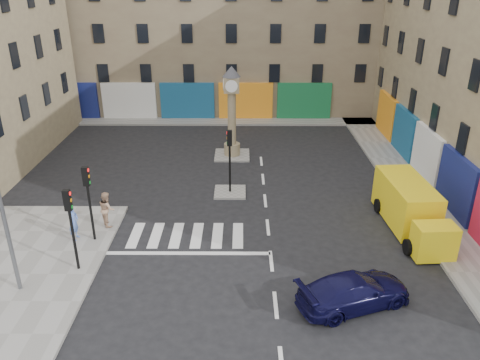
{
  "coord_description": "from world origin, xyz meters",
  "views": [
    {
      "loc": [
        -1.31,
        -16.52,
        11.74
      ],
      "look_at": [
        -1.41,
        5.37,
        2.0
      ],
      "focal_mm": 35.0,
      "sensor_mm": 36.0,
      "label": 1
    }
  ],
  "objects_px": {
    "traffic_light_island": "(230,151)",
    "clock_pillar": "(232,106)",
    "navy_sedan": "(354,291)",
    "pedestrian_blue": "(73,222)",
    "traffic_light_left_near": "(70,217)",
    "yellow_van": "(410,208)",
    "pedestrian_tan": "(107,209)",
    "traffic_light_left_far": "(88,192)"
  },
  "relations": [
    {
      "from": "traffic_light_island",
      "to": "navy_sedan",
      "type": "height_order",
      "value": "traffic_light_island"
    },
    {
      "from": "traffic_light_left_near",
      "to": "traffic_light_left_far",
      "type": "xyz_separation_m",
      "value": [
        0.0,
        2.4,
        0.0
      ]
    },
    {
      "from": "traffic_light_left_far",
      "to": "pedestrian_blue",
      "type": "height_order",
      "value": "traffic_light_left_far"
    },
    {
      "from": "pedestrian_blue",
      "to": "traffic_light_left_far",
      "type": "bearing_deg",
      "value": -83.37
    },
    {
      "from": "clock_pillar",
      "to": "pedestrian_tan",
      "type": "distance_m",
      "value": 11.92
    },
    {
      "from": "yellow_van",
      "to": "traffic_light_island",
      "type": "bearing_deg",
      "value": 152.6
    },
    {
      "from": "pedestrian_tan",
      "to": "traffic_light_island",
      "type": "bearing_deg",
      "value": -84.69
    },
    {
      "from": "yellow_van",
      "to": "pedestrian_blue",
      "type": "height_order",
      "value": "yellow_van"
    },
    {
      "from": "navy_sedan",
      "to": "traffic_light_left_near",
      "type": "bearing_deg",
      "value": 58.18
    },
    {
      "from": "navy_sedan",
      "to": "traffic_light_left_far",
      "type": "bearing_deg",
      "value": 47.01
    },
    {
      "from": "clock_pillar",
      "to": "navy_sedan",
      "type": "distance_m",
      "value": 16.98
    },
    {
      "from": "navy_sedan",
      "to": "pedestrian_blue",
      "type": "bearing_deg",
      "value": 48.34
    },
    {
      "from": "pedestrian_tan",
      "to": "traffic_light_left_near",
      "type": "bearing_deg",
      "value": 147.15
    },
    {
      "from": "traffic_light_island",
      "to": "clock_pillar",
      "type": "xyz_separation_m",
      "value": [
        0.0,
        6.0,
        0.96
      ]
    },
    {
      "from": "traffic_light_left_far",
      "to": "pedestrian_blue",
      "type": "bearing_deg",
      "value": 177.35
    },
    {
      "from": "traffic_light_island",
      "to": "navy_sedan",
      "type": "relative_size",
      "value": 0.82
    },
    {
      "from": "pedestrian_blue",
      "to": "navy_sedan",
      "type": "bearing_deg",
      "value": -101.5
    },
    {
      "from": "traffic_light_island",
      "to": "pedestrian_blue",
      "type": "xyz_separation_m",
      "value": [
        -7.21,
        -5.36,
        -1.56
      ]
    },
    {
      "from": "clock_pillar",
      "to": "traffic_light_left_near",
      "type": "bearing_deg",
      "value": -114.55
    },
    {
      "from": "clock_pillar",
      "to": "pedestrian_tan",
      "type": "relative_size",
      "value": 3.43
    },
    {
      "from": "traffic_light_island",
      "to": "clock_pillar",
      "type": "relative_size",
      "value": 0.61
    },
    {
      "from": "navy_sedan",
      "to": "pedestrian_tan",
      "type": "height_order",
      "value": "pedestrian_tan"
    },
    {
      "from": "clock_pillar",
      "to": "yellow_van",
      "type": "height_order",
      "value": "clock_pillar"
    },
    {
      "from": "traffic_light_left_near",
      "to": "yellow_van",
      "type": "distance_m",
      "value": 15.84
    },
    {
      "from": "pedestrian_blue",
      "to": "clock_pillar",
      "type": "bearing_deg",
      "value": -23.13
    },
    {
      "from": "traffic_light_left_near",
      "to": "navy_sedan",
      "type": "xyz_separation_m",
      "value": [
        11.27,
        -2.18,
        -1.97
      ]
    },
    {
      "from": "traffic_light_left_far",
      "to": "clock_pillar",
      "type": "relative_size",
      "value": 0.61
    },
    {
      "from": "traffic_light_left_near",
      "to": "traffic_light_left_far",
      "type": "distance_m",
      "value": 2.4
    },
    {
      "from": "traffic_light_island",
      "to": "pedestrian_tan",
      "type": "xyz_separation_m",
      "value": [
        -6.0,
        -4.0,
        -1.55
      ]
    },
    {
      "from": "traffic_light_left_far",
      "to": "clock_pillar",
      "type": "height_order",
      "value": "clock_pillar"
    },
    {
      "from": "traffic_light_left_far",
      "to": "traffic_light_island",
      "type": "height_order",
      "value": "traffic_light_left_far"
    },
    {
      "from": "traffic_light_left_far",
      "to": "yellow_van",
      "type": "height_order",
      "value": "traffic_light_left_far"
    },
    {
      "from": "yellow_van",
      "to": "traffic_light_left_near",
      "type": "bearing_deg",
      "value": -169.51
    },
    {
      "from": "traffic_light_island",
      "to": "clock_pillar",
      "type": "distance_m",
      "value": 6.07
    },
    {
      "from": "pedestrian_blue",
      "to": "pedestrian_tan",
      "type": "distance_m",
      "value": 1.82
    },
    {
      "from": "clock_pillar",
      "to": "navy_sedan",
      "type": "relative_size",
      "value": 1.35
    },
    {
      "from": "traffic_light_left_far",
      "to": "pedestrian_blue",
      "type": "distance_m",
      "value": 1.83
    },
    {
      "from": "yellow_van",
      "to": "pedestrian_blue",
      "type": "bearing_deg",
      "value": -178.67
    },
    {
      "from": "pedestrian_tan",
      "to": "pedestrian_blue",
      "type": "bearing_deg",
      "value": 110.1
    },
    {
      "from": "pedestrian_blue",
      "to": "pedestrian_tan",
      "type": "bearing_deg",
      "value": -32.27
    },
    {
      "from": "traffic_light_left_near",
      "to": "traffic_light_left_far",
      "type": "height_order",
      "value": "same"
    },
    {
      "from": "clock_pillar",
      "to": "pedestrian_blue",
      "type": "bearing_deg",
      "value": -122.41
    }
  ]
}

